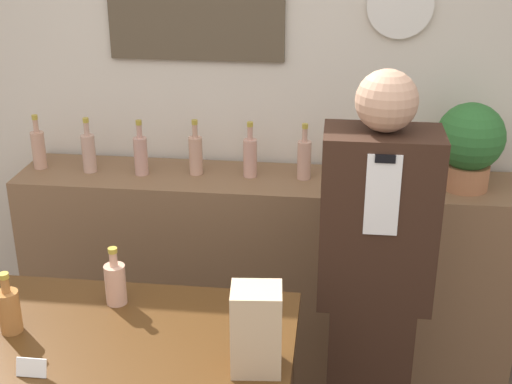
# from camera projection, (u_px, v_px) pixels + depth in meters

# --- Properties ---
(back_wall) EXTENTS (5.20, 0.09, 2.70)m
(back_wall) POSITION_uv_depth(u_px,v_px,m) (256.00, 91.00, 3.47)
(back_wall) COLOR beige
(back_wall) RESTS_ON ground_plane
(back_shelf) EXTENTS (2.37, 0.42, 1.01)m
(back_shelf) POSITION_uv_depth(u_px,v_px,m) (265.00, 272.00, 3.55)
(back_shelf) COLOR brown
(back_shelf) RESTS_ON ground_plane
(shopkeeper) EXTENTS (0.43, 0.27, 1.69)m
(shopkeeper) POSITION_uv_depth(u_px,v_px,m) (373.00, 285.00, 2.76)
(shopkeeper) COLOR #331E14
(shopkeeper) RESTS_ON ground_plane
(potted_plant) EXTENTS (0.30, 0.30, 0.40)m
(potted_plant) POSITION_uv_depth(u_px,v_px,m) (470.00, 143.00, 3.15)
(potted_plant) COLOR #B27047
(potted_plant) RESTS_ON back_shelf
(paper_bag) EXTENTS (0.16, 0.14, 0.27)m
(paper_bag) POSITION_uv_depth(u_px,v_px,m) (256.00, 329.00, 2.05)
(paper_bag) COLOR tan
(paper_bag) RESTS_ON display_counter
(price_card_right) EXTENTS (0.09, 0.02, 0.06)m
(price_card_right) POSITION_uv_depth(u_px,v_px,m) (31.00, 368.00, 2.06)
(price_card_right) COLOR white
(price_card_right) RESTS_ON display_counter
(counter_bottle_1) EXTENTS (0.07, 0.07, 0.21)m
(counter_bottle_1) POSITION_uv_depth(u_px,v_px,m) (9.00, 310.00, 2.25)
(counter_bottle_1) COLOR #A76A34
(counter_bottle_1) RESTS_ON display_counter
(counter_bottle_2) EXTENTS (0.07, 0.07, 0.21)m
(counter_bottle_2) POSITION_uv_depth(u_px,v_px,m) (115.00, 282.00, 2.41)
(counter_bottle_2) COLOR tan
(counter_bottle_2) RESTS_ON display_counter
(shelf_bottle_0) EXTENTS (0.07, 0.07, 0.27)m
(shelf_bottle_0) POSITION_uv_depth(u_px,v_px,m) (39.00, 148.00, 3.44)
(shelf_bottle_0) COLOR tan
(shelf_bottle_0) RESTS_ON back_shelf
(shelf_bottle_1) EXTENTS (0.07, 0.07, 0.27)m
(shelf_bottle_1) POSITION_uv_depth(u_px,v_px,m) (89.00, 152.00, 3.39)
(shelf_bottle_1) COLOR tan
(shelf_bottle_1) RESTS_ON back_shelf
(shelf_bottle_2) EXTENTS (0.07, 0.07, 0.27)m
(shelf_bottle_2) POSITION_uv_depth(u_px,v_px,m) (141.00, 154.00, 3.36)
(shelf_bottle_2) COLOR tan
(shelf_bottle_2) RESTS_ON back_shelf
(shelf_bottle_3) EXTENTS (0.07, 0.07, 0.27)m
(shelf_bottle_3) POSITION_uv_depth(u_px,v_px,m) (196.00, 154.00, 3.36)
(shelf_bottle_3) COLOR tan
(shelf_bottle_3) RESTS_ON back_shelf
(shelf_bottle_4) EXTENTS (0.07, 0.07, 0.27)m
(shelf_bottle_4) POSITION_uv_depth(u_px,v_px,m) (249.00, 156.00, 3.33)
(shelf_bottle_4) COLOR tan
(shelf_bottle_4) RESTS_ON back_shelf
(shelf_bottle_5) EXTENTS (0.07, 0.07, 0.27)m
(shelf_bottle_5) POSITION_uv_depth(u_px,v_px,m) (304.00, 158.00, 3.31)
(shelf_bottle_5) COLOR tan
(shelf_bottle_5) RESTS_ON back_shelf
(shelf_bottle_6) EXTENTS (0.07, 0.07, 0.27)m
(shelf_bottle_6) POSITION_uv_depth(u_px,v_px,m) (360.00, 162.00, 3.27)
(shelf_bottle_6) COLOR tan
(shelf_bottle_6) RESTS_ON back_shelf
(shelf_bottle_7) EXTENTS (0.07, 0.07, 0.27)m
(shelf_bottle_7) POSITION_uv_depth(u_px,v_px,m) (417.00, 164.00, 3.24)
(shelf_bottle_7) COLOR tan
(shelf_bottle_7) RESTS_ON back_shelf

